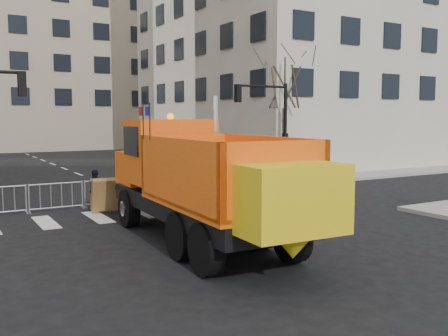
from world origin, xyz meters
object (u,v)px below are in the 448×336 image
plow_truck (203,178)px  cop_b (156,181)px  newspaper_box (288,176)px  cop_c (96,190)px  cop_a (147,184)px

plow_truck → cop_b: size_ratio=5.83×
newspaper_box → cop_c: bearing=-171.4°
cop_c → plow_truck: bearing=49.1°
cop_a → cop_b: 1.34m
cop_a → cop_b: size_ratio=1.08×
plow_truck → cop_c: plow_truck is taller
plow_truck → cop_b: plow_truck is taller
cop_b → newspaper_box: 7.14m
plow_truck → cop_c: bearing=12.2°
cop_a → cop_b: bearing=-166.6°
cop_b → newspaper_box: cop_b is taller
cop_a → newspaper_box: bearing=151.3°
cop_c → cop_a: bearing=100.6°
cop_a → cop_c: bearing=-67.9°
cop_b → newspaper_box: size_ratio=1.72×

